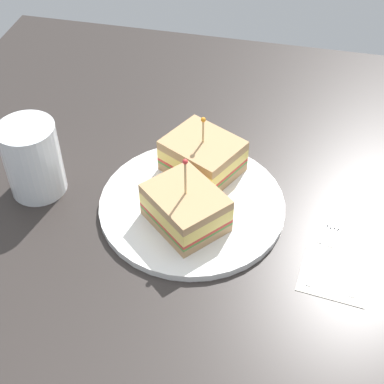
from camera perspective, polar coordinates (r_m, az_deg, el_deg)
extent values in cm
cube|color=#2D2826|center=(80.40, 0.00, -2.07)|extent=(96.21, 96.21, 2.00)
cylinder|color=white|center=(79.30, 0.00, -1.31)|extent=(26.01, 26.01, 1.06)
cube|color=tan|center=(83.53, 0.82, 2.70)|extent=(12.19, 12.94, 1.38)
cube|color=#478438|center=(82.94, 0.82, 3.16)|extent=(12.19, 12.94, 0.40)
cube|color=red|center=(82.65, 0.82, 3.39)|extent=(12.19, 12.94, 0.50)
cube|color=#F4D666|center=(81.96, 0.83, 3.95)|extent=(12.19, 12.94, 1.60)
cube|color=tan|center=(81.00, 0.84, 4.75)|extent=(12.19, 12.94, 1.38)
cylinder|color=tan|center=(79.57, 0.86, 6.03)|extent=(0.30, 0.30, 4.58)
sphere|color=orange|center=(78.17, 0.88, 7.35)|extent=(0.70, 0.70, 0.70)
cube|color=tan|center=(75.82, -0.30, -2.75)|extent=(12.62, 12.83, 1.29)
cube|color=#478438|center=(75.21, -0.30, -2.31)|extent=(12.62, 12.83, 0.40)
cube|color=red|center=(74.88, -0.30, -2.07)|extent=(12.62, 12.83, 0.50)
cube|color=#F4D666|center=(74.00, -0.31, -1.42)|extent=(12.62, 12.83, 1.94)
cube|color=tan|center=(72.86, -0.31, -0.53)|extent=(12.62, 12.83, 1.29)
cylinder|color=tan|center=(70.77, -0.32, 1.20)|extent=(0.30, 0.30, 6.02)
sphere|color=red|center=(68.75, -0.33, 3.03)|extent=(0.70, 0.70, 0.70)
cylinder|color=#B74C33|center=(83.34, -15.49, 2.07)|extent=(7.02, 7.02, 6.60)
cylinder|color=white|center=(81.91, -15.78, 3.23)|extent=(7.98, 7.98, 11.07)
cube|color=beige|center=(74.54, 14.27, -7.66)|extent=(10.26, 9.43, 0.15)
cube|color=silver|center=(74.48, 12.49, -7.14)|extent=(7.26, 2.36, 0.35)
cube|color=silver|center=(78.08, 13.70, -4.30)|extent=(4.03, 3.01, 0.35)
cube|color=silver|center=(79.54, 14.66, -3.40)|extent=(1.98, 0.66, 0.35)
cube|color=silver|center=(79.57, 14.32, -3.28)|extent=(1.98, 0.66, 0.35)
cube|color=silver|center=(79.61, 13.98, -3.17)|extent=(1.98, 0.66, 0.35)
cube|color=silver|center=(79.65, 13.64, -3.05)|extent=(1.98, 0.66, 0.35)
cube|color=silver|center=(74.53, 16.07, -8.07)|extent=(6.78, 1.22, 0.35)
cube|color=silver|center=(77.94, 16.48, -5.17)|extent=(7.11, 2.14, 0.24)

